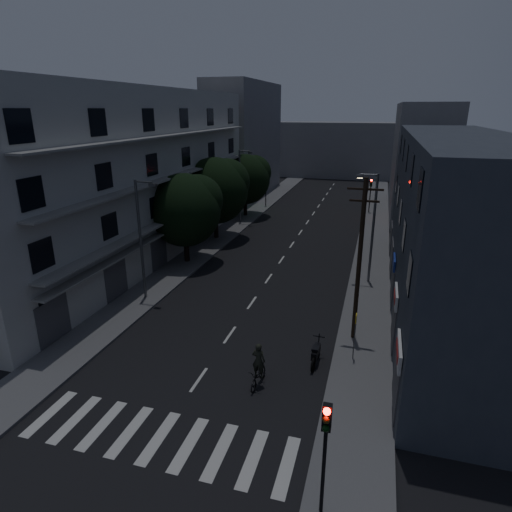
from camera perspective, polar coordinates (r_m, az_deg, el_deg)
The scene contains 23 objects.
ground at distance 41.68m, azimuth 4.95°, elevation 1.71°, with size 160.00×160.00×0.00m, color black.
sidewalk_left at distance 43.64m, azimuth -4.76°, elevation 2.62°, with size 3.00×90.00×0.15m, color #565659.
sidewalk_right at distance 40.98m, azimuth 15.28°, elevation 0.89°, with size 3.00×90.00×0.15m, color #565659.
crosswalk at distance 18.86m, azimuth -12.83°, elevation -22.53°, with size 10.90×3.00×0.01m.
lane_markings at distance 47.59m, azimuth 6.43°, elevation 3.87°, with size 0.15×60.50×0.01m.
building_left at distance 37.92m, azimuth -15.31°, elevation 10.23°, with size 7.00×36.00×14.00m.
building_right at distance 29.27m, azimuth 24.43°, elevation 3.73°, with size 6.19×28.00×11.00m.
building_far_left at distance 65.23m, azimuth -1.44°, elevation 15.21°, with size 6.00×20.00×16.00m, color slate.
building_far_right at distance 56.58m, azimuth 20.98°, elevation 11.87°, with size 6.00×20.00×13.00m, color slate.
building_far_end at distance 84.75m, azimuth 11.22°, elevation 13.72°, with size 24.00×8.00×10.00m, color slate.
tree_near at distance 35.53m, azimuth -9.42°, elevation 6.42°, with size 5.97×5.97×7.37m.
tree_mid at distance 42.05m, azimuth -5.39°, elevation 8.98°, with size 6.42×6.42×7.90m.
tree_far at distance 51.29m, azimuth -1.37°, elevation 10.43°, with size 5.86×5.86×7.25m.
traffic_signal_near at distance 14.00m, azimuth 9.25°, elevation -22.78°, with size 0.28×0.37×4.10m.
traffic_signal_far_right at distance 54.84m, azimuth 15.04°, elevation 8.67°, with size 0.28×0.37×4.10m.
traffic_signal_far_left at distance 56.81m, azimuth 1.32°, elevation 9.65°, with size 0.28×0.37×4.10m.
street_lamp_left_near at distance 28.92m, azimuth -15.00°, elevation 2.79°, with size 1.51×0.25×8.00m.
street_lamp_right at distance 31.83m, azimuth 15.19°, elevation 4.24°, with size 1.51×0.25×8.00m.
street_lamp_left_far at distance 48.11m, azimuth -2.04°, elevation 9.74°, with size 1.51×0.25×8.00m.
utility_pole at distance 23.31m, azimuth 13.65°, elevation -0.30°, with size 1.80×0.24×9.00m.
bus_stop_sign at distance 22.43m, azimuth 13.09°, elevation -9.37°, with size 0.06×0.35×2.52m.
motorcycle at distance 22.55m, azimuth 7.98°, elevation -12.83°, with size 0.61×2.13×1.36m.
cyclist at distance 20.70m, azimuth 0.34°, elevation -15.13°, with size 0.79×1.81×2.23m.
Camera 1 is at (7.50, -14.09, 12.38)m, focal length 30.00 mm.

